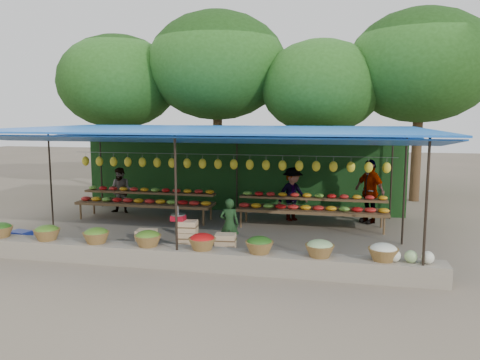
% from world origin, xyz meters
% --- Properties ---
extents(ground, '(60.00, 60.00, 0.00)m').
position_xyz_m(ground, '(0.00, 0.00, 0.00)').
color(ground, brown).
rests_on(ground, ground).
extents(stone_curb, '(10.60, 0.55, 0.40)m').
position_xyz_m(stone_curb, '(0.00, -2.75, 0.20)').
color(stone_curb, gray).
rests_on(stone_curb, ground).
extents(stall_canopy, '(10.80, 6.60, 2.82)m').
position_xyz_m(stall_canopy, '(-0.00, 0.07, 2.67)').
color(stall_canopy, black).
rests_on(stall_canopy, ground).
extents(produce_baskets, '(8.98, 0.58, 0.34)m').
position_xyz_m(produce_baskets, '(-0.10, -2.75, 0.56)').
color(produce_baskets, brown).
rests_on(produce_baskets, stone_curb).
extents(netting_backdrop, '(10.60, 0.06, 2.50)m').
position_xyz_m(netting_backdrop, '(0.00, 3.15, 1.25)').
color(netting_backdrop, '#1E4819').
rests_on(netting_backdrop, ground).
extents(tree_row, '(16.51, 5.50, 7.12)m').
position_xyz_m(tree_row, '(0.50, 6.09, 4.70)').
color(tree_row, '#3A2915').
rests_on(tree_row, ground).
extents(fruit_table_left, '(4.21, 0.95, 0.93)m').
position_xyz_m(fruit_table_left, '(-2.49, 1.35, 0.61)').
color(fruit_table_left, '#533521').
rests_on(fruit_table_left, ground).
extents(fruit_table_right, '(4.21, 0.95, 0.93)m').
position_xyz_m(fruit_table_right, '(2.51, 1.35, 0.61)').
color(fruit_table_right, '#533521').
rests_on(fruit_table_right, ground).
extents(crate_counter, '(2.38, 0.38, 0.77)m').
position_xyz_m(crate_counter, '(-0.16, -1.84, 0.31)').
color(crate_counter, tan).
rests_on(crate_counter, ground).
extents(weighing_scale, '(0.32, 0.32, 0.34)m').
position_xyz_m(weighing_scale, '(-0.34, -1.84, 0.85)').
color(weighing_scale, '#AC0D20').
rests_on(weighing_scale, crate_counter).
extents(vendor_seated, '(0.49, 0.36, 1.23)m').
position_xyz_m(vendor_seated, '(0.75, -1.34, 0.62)').
color(vendor_seated, '#193719').
rests_on(vendor_seated, ground).
extents(customer_left, '(0.73, 0.57, 1.48)m').
position_xyz_m(customer_left, '(-3.64, 2.02, 0.74)').
color(customer_left, slate).
rests_on(customer_left, ground).
extents(customer_mid, '(1.18, 1.12, 1.61)m').
position_xyz_m(customer_mid, '(1.89, 2.09, 0.80)').
color(customer_mid, slate).
rests_on(customer_mid, ground).
extents(customer_right, '(1.08, 1.12, 1.88)m').
position_xyz_m(customer_right, '(4.13, 2.29, 0.94)').
color(customer_right, slate).
rests_on(customer_right, ground).
extents(blue_crate_back, '(0.55, 0.44, 0.30)m').
position_xyz_m(blue_crate_back, '(-4.50, -1.81, 0.15)').
color(blue_crate_back, navy).
rests_on(blue_crate_back, ground).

